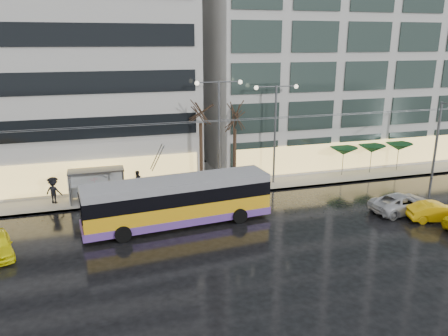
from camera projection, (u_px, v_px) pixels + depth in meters
name	position (u px, v px, depth m)	size (l,w,h in m)	color
ground	(236.00, 247.00, 26.95)	(140.00, 140.00, 0.00)	black
sidewalk	(210.00, 177.00, 40.36)	(80.00, 10.00, 0.15)	gray
kerb	(225.00, 195.00, 35.80)	(80.00, 0.10, 0.15)	slate
building_right	(352.00, 36.00, 46.06)	(32.00, 14.00, 25.00)	#BAB8B2
trolleybus	(178.00, 203.00, 29.75)	(12.97, 5.31, 5.93)	gold
catenary	(217.00, 149.00, 33.33)	(42.24, 5.12, 7.00)	#595B60
bus_shelter	(91.00, 178.00, 33.95)	(4.20, 1.60, 2.51)	#595B60
street_lamp_near	(219.00, 120.00, 35.75)	(3.96, 0.36, 9.03)	#595B60
street_lamp_far	(275.00, 120.00, 37.19)	(3.96, 0.36, 8.53)	#595B60
tree_a	(200.00, 107.00, 35.22)	(3.20, 3.20, 8.40)	black
tree_b	(235.00, 113.00, 36.41)	(3.20, 3.20, 7.70)	black
parasol_a	(344.00, 151.00, 40.20)	(2.50, 2.50, 2.65)	#595B60
parasol_b	(372.00, 149.00, 41.01)	(2.50, 2.50, 2.65)	#595B60
parasol_c	(399.00, 147.00, 41.83)	(2.50, 2.50, 2.65)	#595B60
taxi_b	(437.00, 212.00, 30.62)	(1.41, 4.05, 1.33)	yellow
sedan_silver	(402.00, 203.00, 32.20)	(2.32, 5.03, 1.40)	#B4B4B9
pedestrian_a	(95.00, 187.00, 32.93)	(1.13, 1.14, 2.19)	black
pedestrian_b	(137.00, 181.00, 36.19)	(1.01, 0.87, 1.77)	black
pedestrian_c	(53.00, 189.00, 33.46)	(1.43, 1.16, 2.11)	black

